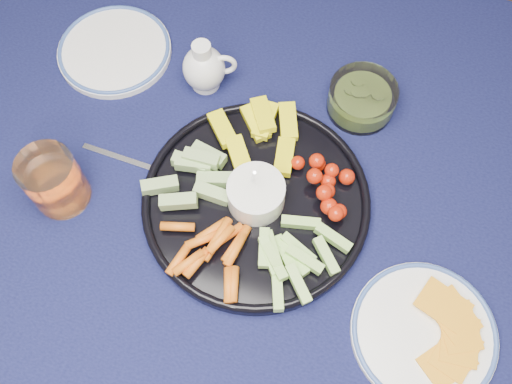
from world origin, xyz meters
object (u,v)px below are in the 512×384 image
(pickle_bowl, at_px, (362,100))
(crudite_platter, at_px, (254,199))
(creamer_pitcher, at_px, (205,68))
(dining_table, at_px, (215,199))
(cheese_plate, at_px, (425,333))
(side_plate_extra, at_px, (114,50))
(juice_tumbler, at_px, (55,183))

(pickle_bowl, bearing_deg, crudite_platter, -115.78)
(creamer_pitcher, bearing_deg, pickle_bowl, 7.99)
(dining_table, distance_m, creamer_pitcher, 0.23)
(creamer_pitcher, relative_size, cheese_plate, 0.48)
(cheese_plate, relative_size, side_plate_extra, 1.03)
(crudite_platter, bearing_deg, pickle_bowl, 64.22)
(creamer_pitcher, bearing_deg, cheese_plate, -34.50)
(crudite_platter, xyz_separation_m, creamer_pitcher, (-0.15, 0.19, 0.02))
(pickle_bowl, bearing_deg, cheese_plate, -62.25)
(crudite_platter, height_order, cheese_plate, crudite_platter)
(pickle_bowl, bearing_deg, creamer_pitcher, -172.01)
(juice_tumbler, height_order, side_plate_extra, juice_tumbler)
(juice_tumbler, bearing_deg, pickle_bowl, 37.87)
(dining_table, distance_m, side_plate_extra, 0.32)
(creamer_pitcher, distance_m, pickle_bowl, 0.27)
(juice_tumbler, xyz_separation_m, side_plate_extra, (-0.04, 0.28, -0.04))
(crudite_platter, bearing_deg, side_plate_extra, 148.83)
(creamer_pitcher, height_order, cheese_plate, creamer_pitcher)
(pickle_bowl, distance_m, juice_tumbler, 0.51)
(crudite_platter, xyz_separation_m, cheese_plate, (0.29, -0.11, -0.01))
(dining_table, height_order, side_plate_extra, side_plate_extra)
(crudite_platter, distance_m, creamer_pitcher, 0.25)
(side_plate_extra, bearing_deg, pickle_bowl, 3.64)
(crudite_platter, relative_size, cheese_plate, 1.71)
(cheese_plate, bearing_deg, side_plate_extra, 153.21)
(dining_table, relative_size, juice_tumbler, 16.27)
(dining_table, relative_size, cheese_plate, 8.04)
(pickle_bowl, bearing_deg, dining_table, -133.09)
(side_plate_extra, bearing_deg, juice_tumbler, -81.46)
(dining_table, height_order, juice_tumbler, juice_tumbler)
(dining_table, bearing_deg, creamer_pitcher, 113.31)
(cheese_plate, xyz_separation_m, side_plate_extra, (-0.63, 0.32, -0.00))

